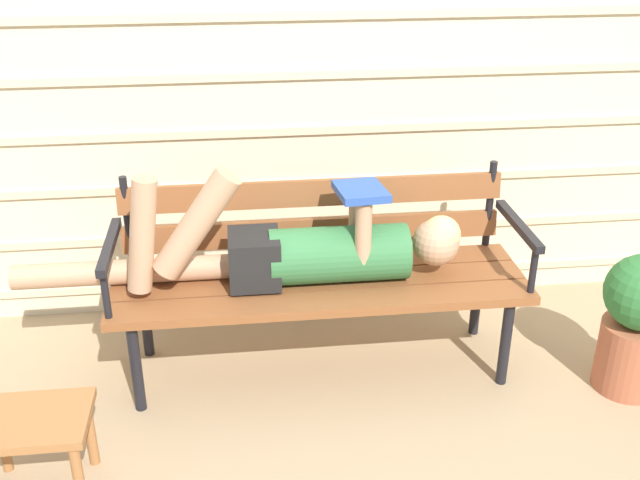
{
  "coord_description": "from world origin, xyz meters",
  "views": [
    {
      "loc": [
        -0.31,
        -2.55,
        1.88
      ],
      "look_at": [
        0.0,
        0.08,
        0.61
      ],
      "focal_mm": 42.0,
      "sensor_mm": 36.0,
      "label": 1
    }
  ],
  "objects": [
    {
      "name": "ground_plane",
      "position": [
        0.0,
        0.0,
        0.0
      ],
      "size": [
        12.0,
        12.0,
        0.0
      ],
      "primitive_type": "plane",
      "color": "tan"
    },
    {
      "name": "house_siding",
      "position": [
        0.0,
        0.69,
        1.12
      ],
      "size": [
        4.35,
        0.08,
        2.25
      ],
      "color": "beige",
      "rests_on": "ground"
    },
    {
      "name": "park_bench",
      "position": [
        0.0,
        0.15,
        0.46
      ],
      "size": [
        1.67,
        0.51,
        0.81
      ],
      "color": "brown",
      "rests_on": "ground"
    },
    {
      "name": "reclining_person",
      "position": [
        -0.09,
        0.08,
        0.57
      ],
      "size": [
        1.78,
        0.27,
        0.52
      ],
      "color": "#33703D"
    },
    {
      "name": "footstool",
      "position": [
        -1.02,
        -0.52,
        0.25
      ],
      "size": [
        0.37,
        0.29,
        0.31
      ],
      "color": "#9E6638",
      "rests_on": "ground"
    },
    {
      "name": "potted_plant",
      "position": [
        1.23,
        -0.19,
        0.32
      ],
      "size": [
        0.3,
        0.3,
        0.59
      ],
      "color": "#AD5B3D",
      "rests_on": "ground"
    }
  ]
}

